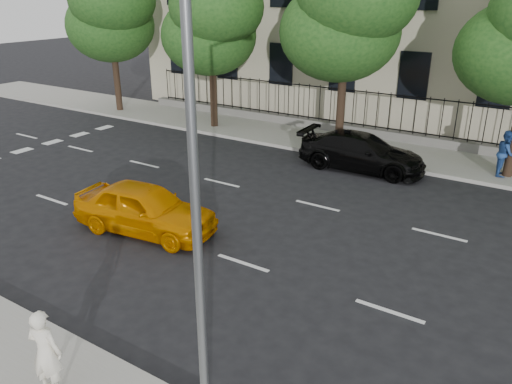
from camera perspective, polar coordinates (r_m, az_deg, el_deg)
ground at (r=11.77m, az=-8.49°, el=-13.21°), size 120.00×120.00×0.00m
far_sidewalk at (r=23.06m, az=14.72°, el=4.55°), size 60.00×4.00×0.15m
lane_markings at (r=15.11m, az=3.29°, el=-4.46°), size 49.60×4.62×0.01m
crosswalk at (r=24.57m, az=-26.70°, el=3.78°), size 0.50×12.10×0.01m
iron_fence at (r=24.48m, az=16.14°, el=6.81°), size 30.00×0.50×2.20m
street_light at (r=6.86m, az=-4.52°, el=8.43°), size 0.25×3.32×8.05m
tree_a at (r=30.40m, az=-16.19°, el=20.15°), size 5.71×5.31×9.39m
tree_b at (r=25.67m, az=-4.89°, el=20.02°), size 5.53×5.12×8.97m
yellow_taxi at (r=15.14m, az=-12.59°, el=-1.82°), size 4.60×2.33×1.50m
black_sedan at (r=20.45m, az=11.99°, el=4.50°), size 5.11×2.23×1.46m
woman_near at (r=9.70m, az=-22.91°, el=-16.48°), size 0.70×0.56×1.67m
pedestrian_far at (r=21.08m, az=26.68°, el=3.97°), size 0.76×0.93×1.76m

